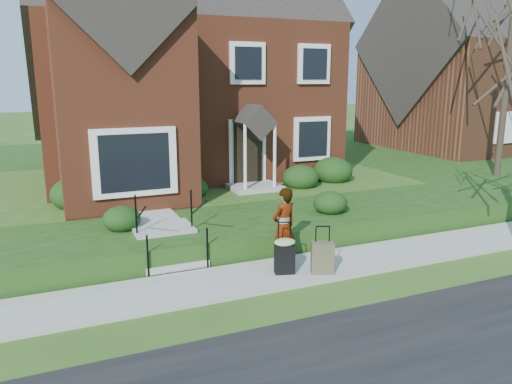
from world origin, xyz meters
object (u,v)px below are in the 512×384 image
woman (284,227)px  suitcase_black (285,254)px  suitcase_olive (322,258)px  front_steps (167,240)px

woman → suitcase_black: (-0.20, -0.46, -0.44)m
woman → suitcase_olive: woman is taller
front_steps → woman: woman is taller
front_steps → suitcase_black: size_ratio=1.80×
front_steps → woman: 2.76m
suitcase_black → suitcase_olive: size_ratio=1.09×
front_steps → suitcase_olive: (2.79, -2.28, -0.05)m
front_steps → suitcase_olive: 3.61m
front_steps → suitcase_olive: bearing=-39.3°
woman → suitcase_black: woman is taller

